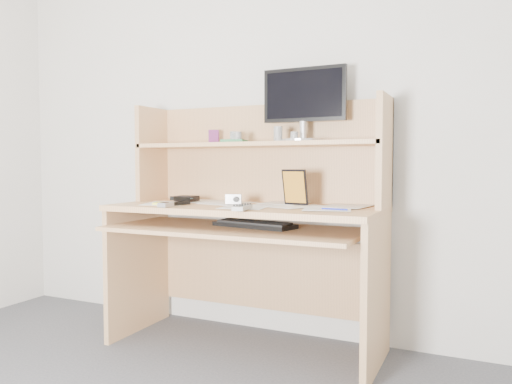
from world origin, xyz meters
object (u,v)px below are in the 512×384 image
at_px(keyboard, 254,224).
at_px(monitor, 304,102).
at_px(desk, 251,215).
at_px(tv_remote, 242,207).
at_px(game_case, 295,187).

bearing_deg(keyboard, monitor, 68.06).
xyz_separation_m(desk, monitor, (0.25, 0.11, 0.60)).
bearing_deg(monitor, tv_remote, -105.97).
bearing_deg(tv_remote, keyboard, 87.15).
bearing_deg(game_case, monitor, 94.87).
height_order(keyboard, monitor, monitor).
xyz_separation_m(tv_remote, monitor, (0.14, 0.45, 0.52)).
xyz_separation_m(desk, game_case, (0.25, -0.01, 0.15)).
height_order(desk, keyboard, desk).
bearing_deg(tv_remote, monitor, 61.52).
distance_m(desk, monitor, 0.66).
height_order(tv_remote, monitor, monitor).
bearing_deg(desk, tv_remote, -71.17).
height_order(keyboard, tv_remote, tv_remote).
relative_size(keyboard, tv_remote, 2.42).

